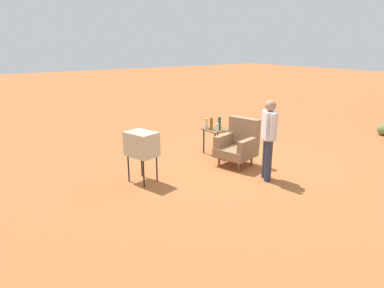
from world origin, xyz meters
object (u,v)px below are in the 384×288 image
Objects in this scene: soda_can_blue at (220,125)px; bottle_wine_green at (220,123)px; side_table at (216,133)px; person_standing at (269,135)px; armchair at (238,144)px; flower_vase at (206,122)px; bottle_short_clear at (217,128)px; bottle_tall_amber at (211,124)px; tv_on_stand at (142,144)px.

bottle_wine_green is at bearing -39.92° from soda_can_blue.
person_standing is (1.92, -0.22, 0.39)m from side_table.
armchair is 4.00× the size of flower_vase.
soda_can_blue is at bearing 134.36° from bottle_short_clear.
bottle_tall_amber reaches higher than bottle_short_clear.
soda_can_blue reaches higher than side_table.
bottle_wine_green is at bearing 49.90° from bottle_tall_amber.
armchair reaches higher than bottle_wine_green.
bottle_short_clear is (-0.69, -0.06, 0.25)m from armchair.
person_standing is at bearing -2.58° from bottle_short_clear.
tv_on_stand reaches higher than bottle_wine_green.
flower_vase is at bearing -142.18° from side_table.
armchair is at bearing 172.23° from person_standing.
tv_on_stand is 2.29m from bottle_tall_amber.
person_standing is at bearing -11.72° from soda_can_blue.
bottle_wine_green reaches higher than bottle_short_clear.
bottle_tall_amber reaches higher than side_table.
bottle_wine_green is (-1.81, 0.23, -0.13)m from person_standing.
side_table is 2.02× the size of bottle_wine_green.
side_table is 0.63× the size of tv_on_stand.
armchair is 3.53× the size of bottle_tall_amber.
armchair is 0.91m from side_table.
bottle_wine_green reaches higher than side_table.
bottle_tall_amber is (-0.03, -0.15, 0.25)m from side_table.
tv_on_stand is at bearing -74.93° from bottle_tall_amber.
flower_vase is (-0.19, -0.02, -0.00)m from bottle_tall_amber.
person_standing is at bearing -7.27° from bottle_wine_green.
soda_can_blue is (-1.03, 0.29, 0.21)m from armchair.
soda_can_blue is at bearing 76.79° from flower_vase.
bottle_wine_green is at bearing 4.83° from side_table.
armchair is 0.86m from bottle_wine_green.
armchair is 1.09m from soda_can_blue.
bottle_short_clear is 0.24m from bottle_tall_amber.
armchair reaches higher than soda_can_blue.
armchair is 3.31× the size of bottle_wine_green.
bottle_wine_green is at bearing 173.36° from armchair.
bottle_wine_green is at bearing 28.78° from flower_vase.
side_table is at bearing 103.58° from tv_on_stand.
soda_can_blue is (-0.69, 2.55, -0.08)m from tv_on_stand.
tv_on_stand is 3.43× the size of bottle_tall_amber.
armchair is at bearing -6.64° from bottle_wine_green.
soda_can_blue is at bearing 140.08° from bottle_wine_green.
bottle_wine_green is 1.21× the size of flower_vase.
person_standing is at bearing -2.27° from bottle_tall_amber.
side_table is 0.28m from bottle_wine_green.
side_table is 2.43m from tv_on_stand.
bottle_wine_green is 0.36m from flower_vase.
bottle_tall_amber is 1.13× the size of flower_vase.
person_standing reaches higher than flower_vase.
flower_vase is (-2.13, 0.06, -0.15)m from person_standing.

